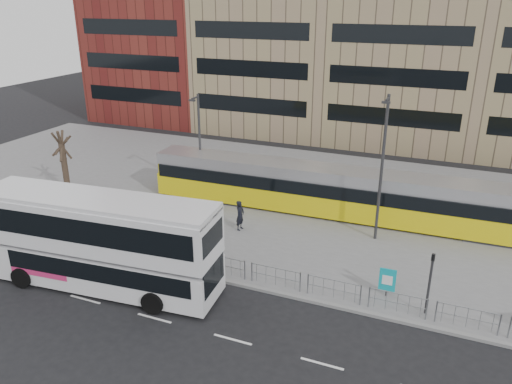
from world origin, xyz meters
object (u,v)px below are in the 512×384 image
at_px(tram, 347,193).
at_px(bare_tree, 59,128).
at_px(double_decker_bus, 99,239).
at_px(pedestrian, 240,215).
at_px(lamp_post_east, 382,164).
at_px(ad_panel, 387,280).
at_px(lamp_post_west, 199,139).
at_px(traffic_light_west, 135,220).
at_px(traffic_light_east, 430,276).

relative_size(tram, bare_tree, 4.11).
relative_size(double_decker_bus, pedestrian, 6.46).
bearing_deg(lamp_post_east, ad_panel, -75.19).
distance_m(double_decker_bus, bare_tree, 14.69).
height_order(pedestrian, lamp_post_west, lamp_post_west).
distance_m(tram, lamp_post_west, 11.40).
xyz_separation_m(pedestrian, traffic_light_west, (-4.25, -4.96, 1.01)).
bearing_deg(traffic_light_east, lamp_post_east, 123.42).
relative_size(pedestrian, traffic_light_west, 0.62).
relative_size(traffic_light_east, lamp_post_east, 0.35).
bearing_deg(lamp_post_east, double_decker_bus, -138.99).
distance_m(double_decker_bus, traffic_light_east, 15.90).
bearing_deg(traffic_light_east, tram, 128.15).
height_order(ad_panel, traffic_light_east, traffic_light_east).
relative_size(tram, lamp_post_east, 3.12).
bearing_deg(lamp_post_east, traffic_light_east, -62.61).
distance_m(traffic_light_east, lamp_post_east, 8.16).
bearing_deg(lamp_post_east, bare_tree, -177.83).
height_order(pedestrian, traffic_light_east, traffic_light_east).
distance_m(ad_panel, pedestrian, 10.53).
height_order(double_decker_bus, traffic_light_west, double_decker_bus).
xyz_separation_m(ad_panel, bare_tree, (-24.48, 5.19, 3.99)).
height_order(tram, lamp_post_west, lamp_post_west).
bearing_deg(traffic_light_west, ad_panel, 2.10).
bearing_deg(tram, lamp_post_east, -49.41).
relative_size(ad_panel, lamp_post_west, 0.21).
xyz_separation_m(pedestrian, lamp_post_east, (8.10, 1.96, 3.80)).
xyz_separation_m(tram, pedestrian, (-5.68, -4.63, -0.65)).
relative_size(pedestrian, bare_tree, 0.29).
xyz_separation_m(pedestrian, traffic_light_east, (11.63, -4.85, 1.01)).
bearing_deg(ad_panel, traffic_light_west, -177.98).
height_order(double_decker_bus, ad_panel, double_decker_bus).
distance_m(double_decker_bus, lamp_post_east, 16.00).
relative_size(ad_panel, pedestrian, 0.78).
height_order(ad_panel, traffic_light_west, traffic_light_west).
distance_m(ad_panel, lamp_post_west, 17.94).
height_order(double_decker_bus, lamp_post_west, lamp_post_west).
distance_m(traffic_light_east, lamp_post_west, 19.81).
height_order(traffic_light_west, lamp_post_east, lamp_post_east).
bearing_deg(lamp_post_east, pedestrian, -166.36).
bearing_deg(bare_tree, double_decker_bus, -41.07).
bearing_deg(bare_tree, ad_panel, -11.98).
bearing_deg(double_decker_bus, pedestrian, 60.41).
bearing_deg(bare_tree, pedestrian, -4.25).
xyz_separation_m(traffic_light_west, lamp_post_east, (12.35, 6.93, 2.79)).
distance_m(pedestrian, lamp_post_east, 9.16).
distance_m(ad_panel, bare_tree, 25.34).
xyz_separation_m(double_decker_bus, traffic_light_east, (15.48, 3.58, -0.52)).
bearing_deg(pedestrian, lamp_post_east, -70.68).
xyz_separation_m(ad_panel, pedestrian, (-9.70, 4.10, 0.08)).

